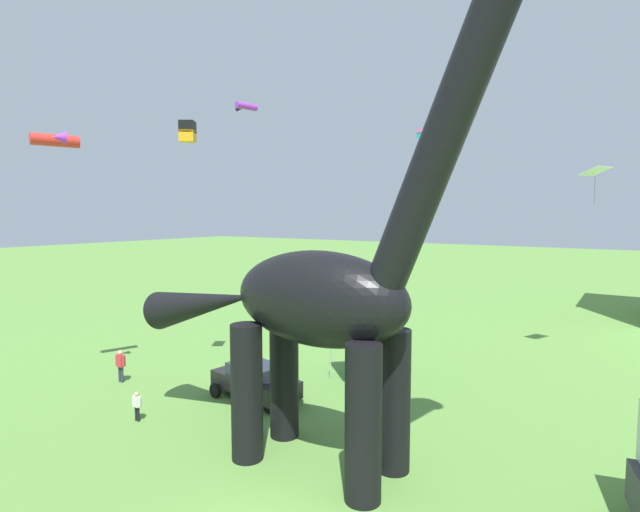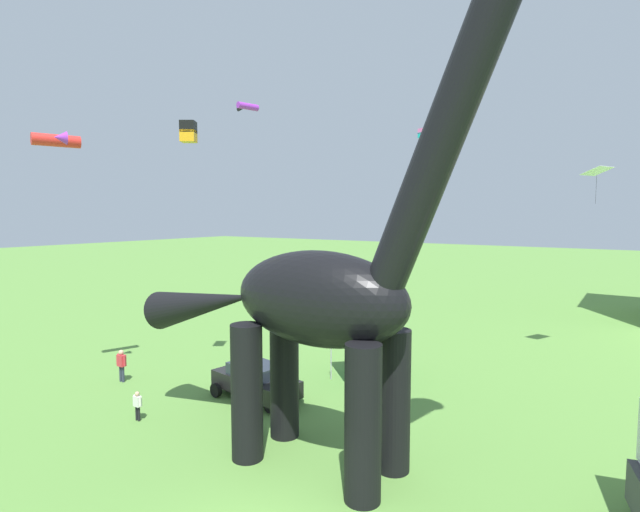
# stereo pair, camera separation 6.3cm
# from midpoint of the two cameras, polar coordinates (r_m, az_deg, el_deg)

# --- Properties ---
(dinosaur_sculpture) EXTENTS (14.42, 3.05, 15.07)m
(dinosaur_sculpture) POSITION_cam_midpoint_polar(r_m,az_deg,el_deg) (15.49, -0.51, -4.97)
(dinosaur_sculpture) COLOR black
(dinosaur_sculpture) RESTS_ON ground_plane
(parked_sedan_left) EXTENTS (4.43, 2.43, 1.55)m
(parked_sedan_left) POSITION_cam_midpoint_polar(r_m,az_deg,el_deg) (22.32, -7.67, -14.21)
(parked_sedan_left) COLOR black
(parked_sedan_left) RESTS_ON ground_plane
(person_strolling_adult) EXTENTS (0.44, 0.19, 1.18)m
(person_strolling_adult) POSITION_cam_midpoint_polar(r_m,az_deg,el_deg) (21.21, -20.71, -15.81)
(person_strolling_adult) COLOR black
(person_strolling_adult) RESTS_ON ground_plane
(person_far_spectator) EXTENTS (0.59, 0.26, 1.57)m
(person_far_spectator) POSITION_cam_midpoint_polar(r_m,az_deg,el_deg) (25.92, -22.36, -11.47)
(person_far_spectator) COLOR #2D3347
(person_far_spectator) RESTS_ON ground_plane
(festival_canopy_tent) EXTENTS (3.15, 3.15, 3.00)m
(festival_canopy_tent) POSITION_cam_midpoint_polar(r_m,az_deg,el_deg) (24.47, 5.57, -8.23)
(festival_canopy_tent) COLOR #B2B2B7
(festival_canopy_tent) RESTS_ON ground_plane
(kite_near_low) EXTENTS (1.57, 1.79, 1.91)m
(kite_near_low) POSITION_cam_midpoint_polar(r_m,az_deg,el_deg) (29.75, 29.47, 8.62)
(kite_near_low) COLOR white
(kite_trailing) EXTENTS (0.48, 0.48, 0.56)m
(kite_trailing) POSITION_cam_midpoint_polar(r_m,az_deg,el_deg) (31.08, 11.69, 13.86)
(kite_trailing) COLOR pink
(kite_mid_center) EXTENTS (0.94, 0.94, 0.97)m
(kite_mid_center) POSITION_cam_midpoint_polar(r_m,az_deg,el_deg) (24.33, -15.30, 13.86)
(kite_mid_center) COLOR black
(kite_near_high) EXTENTS (1.97, 2.05, 0.58)m
(kite_near_high) POSITION_cam_midpoint_polar(r_m,az_deg,el_deg) (25.28, -28.55, 11.85)
(kite_near_high) COLOR red
(kite_high_left) EXTENTS (1.76, 1.90, 0.54)m
(kite_high_left) POSITION_cam_midpoint_polar(r_m,az_deg,el_deg) (41.05, -8.81, 16.86)
(kite_high_left) COLOR purple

